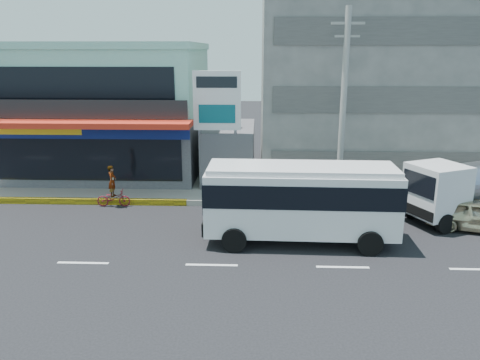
% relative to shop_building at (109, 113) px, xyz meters
% --- Properties ---
extents(ground, '(120.00, 120.00, 0.00)m').
position_rel_shop_building_xyz_m(ground, '(8.00, -13.95, -4.00)').
color(ground, black).
rests_on(ground, ground).
extents(sidewalk, '(70.00, 5.00, 0.30)m').
position_rel_shop_building_xyz_m(sidewalk, '(13.00, -4.45, -3.85)').
color(sidewalk, gray).
rests_on(sidewalk, ground).
extents(shop_building, '(12.40, 11.70, 8.00)m').
position_rel_shop_building_xyz_m(shop_building, '(0.00, 0.00, 0.00)').
color(shop_building, '#3F3F43').
rests_on(shop_building, ground).
extents(concrete_building, '(16.00, 12.00, 14.00)m').
position_rel_shop_building_xyz_m(concrete_building, '(18.00, 1.05, 3.00)').
color(concrete_building, gray).
rests_on(concrete_building, ground).
extents(gap_structure, '(3.00, 6.00, 3.50)m').
position_rel_shop_building_xyz_m(gap_structure, '(8.00, -1.95, -2.25)').
color(gap_structure, '#3F3F43').
rests_on(gap_structure, ground).
extents(satellite_dish, '(1.50, 1.50, 0.15)m').
position_rel_shop_building_xyz_m(satellite_dish, '(8.00, -2.95, -0.42)').
color(satellite_dish, slate).
rests_on(satellite_dish, gap_structure).
extents(billboard, '(2.60, 0.18, 6.90)m').
position_rel_shop_building_xyz_m(billboard, '(7.50, -4.75, 0.93)').
color(billboard, gray).
rests_on(billboard, ground).
extents(utility_pole_near, '(1.60, 0.30, 10.00)m').
position_rel_shop_building_xyz_m(utility_pole_near, '(14.00, -6.55, 1.15)').
color(utility_pole_near, '#999993').
rests_on(utility_pole_near, ground).
extents(minibus, '(8.07, 2.96, 3.35)m').
position_rel_shop_building_xyz_m(minibus, '(11.56, -11.48, -2.00)').
color(minibus, silver).
rests_on(minibus, ground).
extents(sedan, '(4.68, 2.94, 1.49)m').
position_rel_shop_building_xyz_m(sedan, '(19.75, -9.86, -3.25)').
color(sedan, '#C4BA95').
rests_on(sedan, ground).
extents(tanker_truck, '(7.58, 5.01, 2.90)m').
position_rel_shop_building_xyz_m(tanker_truck, '(20.10, -8.28, -2.44)').
color(tanker_truck, silver).
rests_on(tanker_truck, ground).
extents(motorcycle_rider, '(1.75, 0.70, 2.21)m').
position_rel_shop_building_xyz_m(motorcycle_rider, '(2.18, -7.15, -3.27)').
color(motorcycle_rider, maroon).
rests_on(motorcycle_rider, ground).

